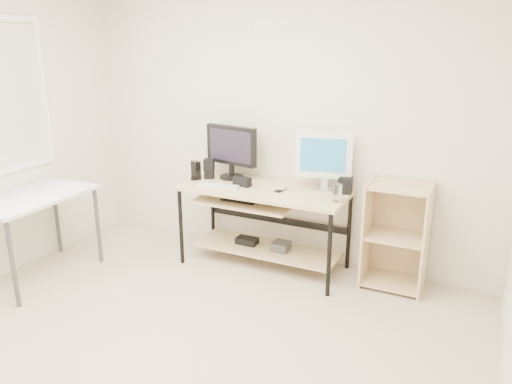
{
  "coord_description": "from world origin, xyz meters",
  "views": [
    {
      "loc": [
        1.78,
        -2.17,
        2.03
      ],
      "look_at": [
        0.09,
        1.3,
        0.83
      ],
      "focal_mm": 35.0,
      "sensor_mm": 36.0,
      "label": 1
    }
  ],
  "objects_px": {
    "side_table": "(33,204)",
    "shelf_unit": "(397,234)",
    "black_monitor": "(231,149)",
    "white_imac": "(324,156)",
    "desk": "(262,210)",
    "audio_controller": "(196,170)"
  },
  "relations": [
    {
      "from": "audio_controller",
      "to": "desk",
      "type": "bearing_deg",
      "value": 26.22
    },
    {
      "from": "desk",
      "to": "side_table",
      "type": "xyz_separation_m",
      "value": [
        -1.65,
        -1.06,
        0.13
      ]
    },
    {
      "from": "side_table",
      "to": "black_monitor",
      "type": "distance_m",
      "value": 1.79
    },
    {
      "from": "shelf_unit",
      "to": "white_imac",
      "type": "relative_size",
      "value": 1.74
    },
    {
      "from": "side_table",
      "to": "white_imac",
      "type": "bearing_deg",
      "value": 29.73
    },
    {
      "from": "desk",
      "to": "audio_controller",
      "type": "bearing_deg",
      "value": -177.86
    },
    {
      "from": "desk",
      "to": "shelf_unit",
      "type": "relative_size",
      "value": 1.67
    },
    {
      "from": "black_monitor",
      "to": "desk",
      "type": "bearing_deg",
      "value": -12.57
    },
    {
      "from": "black_monitor",
      "to": "white_imac",
      "type": "bearing_deg",
      "value": 10.43
    },
    {
      "from": "shelf_unit",
      "to": "white_imac",
      "type": "bearing_deg",
      "value": 178.91
    },
    {
      "from": "shelf_unit",
      "to": "black_monitor",
      "type": "relative_size",
      "value": 1.65
    },
    {
      "from": "desk",
      "to": "black_monitor",
      "type": "distance_m",
      "value": 0.65
    },
    {
      "from": "white_imac",
      "to": "shelf_unit",
      "type": "bearing_deg",
      "value": -14.73
    },
    {
      "from": "side_table",
      "to": "audio_controller",
      "type": "height_order",
      "value": "audio_controller"
    },
    {
      "from": "white_imac",
      "to": "side_table",
      "type": "bearing_deg",
      "value": -163.91
    },
    {
      "from": "black_monitor",
      "to": "shelf_unit",
      "type": "bearing_deg",
      "value": 9.55
    },
    {
      "from": "desk",
      "to": "shelf_unit",
      "type": "height_order",
      "value": "shelf_unit"
    },
    {
      "from": "white_imac",
      "to": "black_monitor",
      "type": "bearing_deg",
      "value": 167.34
    },
    {
      "from": "desk",
      "to": "side_table",
      "type": "distance_m",
      "value": 1.97
    },
    {
      "from": "shelf_unit",
      "to": "audio_controller",
      "type": "relative_size",
      "value": 5.11
    },
    {
      "from": "side_table",
      "to": "shelf_unit",
      "type": "relative_size",
      "value": 1.11
    },
    {
      "from": "shelf_unit",
      "to": "side_table",
      "type": "bearing_deg",
      "value": -156.67
    }
  ]
}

